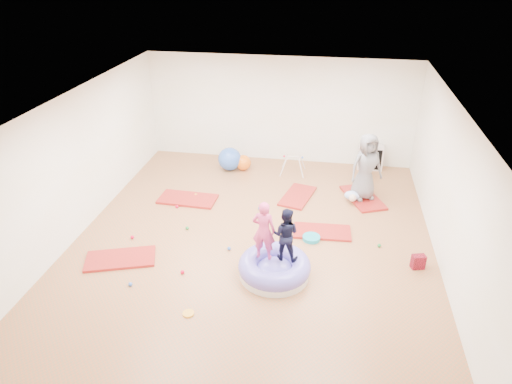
# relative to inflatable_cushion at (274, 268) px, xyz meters

# --- Properties ---
(room) EXTENTS (7.01, 8.01, 2.81)m
(room) POSITION_rel_inflatable_cushion_xyz_m (-0.57, 1.08, 1.24)
(room) COLOR #AB6037
(room) RESTS_ON ground
(gym_mat_front_left) EXTENTS (1.40, 1.00, 0.05)m
(gym_mat_front_left) POSITION_rel_inflatable_cushion_xyz_m (-2.89, -0.05, -0.13)
(gym_mat_front_left) COLOR #B22417
(gym_mat_front_left) RESTS_ON ground
(gym_mat_mid_left) EXTENTS (1.34, 0.71, 0.05)m
(gym_mat_mid_left) POSITION_rel_inflatable_cushion_xyz_m (-2.34, 2.39, -0.13)
(gym_mat_mid_left) COLOR #B22417
(gym_mat_mid_left) RESTS_ON ground
(gym_mat_center_back) EXTENTS (0.84, 1.27, 0.05)m
(gym_mat_center_back) POSITION_rel_inflatable_cushion_xyz_m (0.15, 2.97, -0.13)
(gym_mat_center_back) COLOR #B22417
(gym_mat_center_back) RESTS_ON ground
(gym_mat_right) EXTENTS (1.19, 0.64, 0.05)m
(gym_mat_right) POSITION_rel_inflatable_cushion_xyz_m (0.78, 1.53, -0.13)
(gym_mat_right) COLOR #B22417
(gym_mat_right) RESTS_ON ground
(gym_mat_rear_right) EXTENTS (1.09, 1.42, 0.05)m
(gym_mat_rear_right) POSITION_rel_inflatable_cushion_xyz_m (1.65, 3.15, -0.13)
(gym_mat_rear_right) COLOR #B22417
(gym_mat_rear_right) RESTS_ON ground
(inflatable_cushion) EXTENTS (1.28, 1.28, 0.40)m
(inflatable_cushion) POSITION_rel_inflatable_cushion_xyz_m (0.00, 0.00, 0.00)
(inflatable_cushion) COLOR silver
(inflatable_cushion) RESTS_ON ground
(child_pink) EXTENTS (0.42, 0.30, 1.11)m
(child_pink) POSITION_rel_inflatable_cushion_xyz_m (-0.21, 0.06, 0.77)
(child_pink) COLOR #D13B72
(child_pink) RESTS_ON inflatable_cushion
(child_navy) EXTENTS (0.51, 0.42, 0.98)m
(child_navy) POSITION_rel_inflatable_cushion_xyz_m (0.16, 0.10, 0.71)
(child_navy) COLOR black
(child_navy) RESTS_ON inflatable_cushion
(adult_caregiver) EXTENTS (0.89, 0.77, 1.55)m
(adult_caregiver) POSITION_rel_inflatable_cushion_xyz_m (1.64, 3.11, 0.67)
(adult_caregiver) COLOR slate
(adult_caregiver) RESTS_ON gym_mat_rear_right
(infant) EXTENTS (0.36, 0.37, 0.21)m
(infant) POSITION_rel_inflatable_cushion_xyz_m (1.40, 2.93, 0.01)
(infant) COLOR #A5BFF7
(infant) RESTS_ON gym_mat_rear_right
(ball_pit_balls) EXTENTS (4.93, 3.39, 0.07)m
(ball_pit_balls) POSITION_rel_inflatable_cushion_xyz_m (-1.38, 1.07, -0.12)
(ball_pit_balls) COLOR blue
(ball_pit_balls) RESTS_ON ground
(exercise_ball_blue) EXTENTS (0.60, 0.60, 0.60)m
(exercise_ball_blue) POSITION_rel_inflatable_cushion_xyz_m (-1.74, 4.18, 0.14)
(exercise_ball_blue) COLOR blue
(exercise_ball_blue) RESTS_ON ground
(exercise_ball_orange) EXTENTS (0.41, 0.41, 0.41)m
(exercise_ball_orange) POSITION_rel_inflatable_cushion_xyz_m (-1.39, 4.23, 0.05)
(exercise_ball_orange) COLOR orange
(exercise_ball_orange) RESTS_ON ground
(infant_play_gym) EXTENTS (0.62, 0.59, 0.48)m
(infant_play_gym) POSITION_rel_inflatable_cushion_xyz_m (-0.09, 4.23, 0.16)
(infant_play_gym) COLOR silver
(infant_play_gym) RESTS_ON ground
(cube_shelf) EXTENTS (0.64, 0.31, 0.64)m
(cube_shelf) POSITION_rel_inflatable_cushion_xyz_m (1.88, 4.87, 0.16)
(cube_shelf) COLOR silver
(cube_shelf) RESTS_ON ground
(balance_disc) EXTENTS (0.35, 0.35, 0.08)m
(balance_disc) POSITION_rel_inflatable_cushion_xyz_m (0.58, 1.23, -0.12)
(balance_disc) COLOR #1697AF
(balance_disc) RESTS_ON ground
(backpack) EXTENTS (0.26, 0.20, 0.27)m
(backpack) POSITION_rel_inflatable_cushion_xyz_m (2.53, 0.64, -0.02)
(backpack) COLOR red
(backpack) RESTS_ON ground
(yellow_toy) EXTENTS (0.18, 0.18, 0.03)m
(yellow_toy) POSITION_rel_inflatable_cushion_xyz_m (-1.21, -1.21, -0.14)
(yellow_toy) COLOR gold
(yellow_toy) RESTS_ON ground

